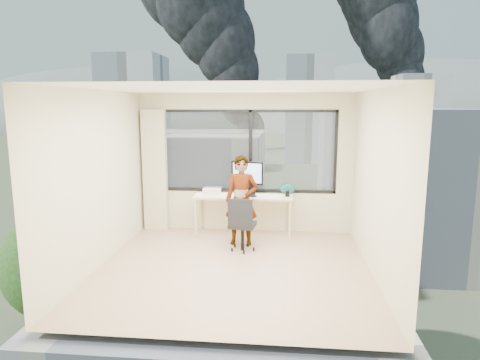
# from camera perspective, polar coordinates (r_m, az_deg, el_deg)

# --- Properties ---
(floor) EXTENTS (4.00, 4.00, 0.01)m
(floor) POSITION_cam_1_polar(r_m,az_deg,el_deg) (6.42, -0.90, -11.74)
(floor) COLOR tan
(floor) RESTS_ON ground
(ceiling) EXTENTS (4.00, 4.00, 0.01)m
(ceiling) POSITION_cam_1_polar(r_m,az_deg,el_deg) (5.96, -0.97, 12.14)
(ceiling) COLOR white
(ceiling) RESTS_ON ground
(wall_front) EXTENTS (4.00, 0.01, 2.60)m
(wall_front) POSITION_cam_1_polar(r_m,az_deg,el_deg) (4.13, -4.13, -5.20)
(wall_front) COLOR beige
(wall_front) RESTS_ON ground
(wall_left) EXTENTS (0.01, 4.00, 2.60)m
(wall_left) POSITION_cam_1_polar(r_m,az_deg,el_deg) (6.59, -18.48, 0.07)
(wall_left) COLOR beige
(wall_left) RESTS_ON ground
(wall_right) EXTENTS (0.01, 4.00, 2.60)m
(wall_right) POSITION_cam_1_polar(r_m,az_deg,el_deg) (6.16, 17.88, -0.56)
(wall_right) COLOR beige
(wall_right) RESTS_ON ground
(window_wall) EXTENTS (3.30, 0.16, 1.55)m
(window_wall) POSITION_cam_1_polar(r_m,az_deg,el_deg) (7.99, 1.07, 3.89)
(window_wall) COLOR black
(window_wall) RESTS_ON ground
(curtain) EXTENTS (0.45, 0.14, 2.30)m
(curtain) POSITION_cam_1_polar(r_m,az_deg,el_deg) (8.26, -11.35, 1.27)
(curtain) COLOR beige
(curtain) RESTS_ON floor
(desk) EXTENTS (1.80, 0.60, 0.75)m
(desk) POSITION_cam_1_polar(r_m,az_deg,el_deg) (7.87, 0.48, -4.72)
(desk) COLOR beige
(desk) RESTS_ON floor
(chair) EXTENTS (0.52, 0.52, 0.93)m
(chair) POSITION_cam_1_polar(r_m,az_deg,el_deg) (7.02, 0.34, -5.82)
(chair) COLOR black
(chair) RESTS_ON floor
(person) EXTENTS (0.59, 0.42, 1.54)m
(person) POSITION_cam_1_polar(r_m,az_deg,el_deg) (7.25, 0.22, -2.79)
(person) COLOR #2D2D33
(person) RESTS_ON floor
(monitor) EXTENTS (0.64, 0.31, 0.63)m
(monitor) POSITION_cam_1_polar(r_m,az_deg,el_deg) (7.83, 1.01, 0.34)
(monitor) COLOR black
(monitor) RESTS_ON desk
(game_console) EXTENTS (0.34, 0.28, 0.08)m
(game_console) POSITION_cam_1_polar(r_m,az_deg,el_deg) (8.10, -3.72, -1.31)
(game_console) COLOR white
(game_console) RESTS_ON desk
(laptop) EXTENTS (0.38, 0.40, 0.22)m
(laptop) POSITION_cam_1_polar(r_m,az_deg,el_deg) (7.72, 0.81, -1.32)
(laptop) COLOR black
(laptop) RESTS_ON desk
(cellphone) EXTENTS (0.11, 0.07, 0.01)m
(cellphone) POSITION_cam_1_polar(r_m,az_deg,el_deg) (7.70, 1.88, -2.15)
(cellphone) COLOR black
(cellphone) RESTS_ON desk
(pen_cup) EXTENTS (0.10, 0.10, 0.10)m
(pen_cup) POSITION_cam_1_polar(r_m,az_deg,el_deg) (7.71, 6.39, -1.84)
(pen_cup) COLOR black
(pen_cup) RESTS_ON desk
(handbag) EXTENTS (0.27, 0.16, 0.20)m
(handbag) POSITION_cam_1_polar(r_m,az_deg,el_deg) (7.92, 6.38, -1.17)
(handbag) COLOR #0C4C40
(handbag) RESTS_ON desk
(exterior_ground) EXTENTS (400.00, 400.00, 0.04)m
(exterior_ground) POSITION_cam_1_polar(r_m,az_deg,el_deg) (126.98, 5.31, 2.60)
(exterior_ground) COLOR #515B3D
(exterior_ground) RESTS_ON ground
(near_bldg_a) EXTENTS (16.00, 12.00, 14.00)m
(near_bldg_a) POSITION_cam_1_polar(r_m,az_deg,el_deg) (38.37, -9.16, -4.23)
(near_bldg_a) COLOR beige
(near_bldg_a) RESTS_ON exterior_ground
(near_bldg_b) EXTENTS (14.00, 13.00, 16.00)m
(near_bldg_b) POSITION_cam_1_polar(r_m,az_deg,el_deg) (46.12, 19.76, -1.01)
(near_bldg_b) COLOR white
(near_bldg_b) RESTS_ON exterior_ground
(far_tower_a) EXTENTS (14.00, 14.00, 28.00)m
(far_tower_a) POSITION_cam_1_polar(r_m,az_deg,el_deg) (107.07, -13.96, 8.49)
(far_tower_a) COLOR silver
(far_tower_a) RESTS_ON exterior_ground
(far_tower_b) EXTENTS (13.00, 13.00, 30.00)m
(far_tower_b) POSITION_cam_1_polar(r_m,az_deg,el_deg) (126.14, 9.11, 9.31)
(far_tower_b) COLOR silver
(far_tower_b) RESTS_ON exterior_ground
(far_tower_c) EXTENTS (15.00, 15.00, 26.00)m
(far_tower_c) POSITION_cam_1_polar(r_m,az_deg,el_deg) (152.54, 22.79, 8.01)
(far_tower_c) COLOR silver
(far_tower_c) RESTS_ON exterior_ground
(far_tower_d) EXTENTS (16.00, 14.00, 22.00)m
(far_tower_d) POSITION_cam_1_polar(r_m,az_deg,el_deg) (167.40, -15.75, 7.84)
(far_tower_d) COLOR silver
(far_tower_d) RESTS_ON exterior_ground
(hill_a) EXTENTS (288.00, 216.00, 90.00)m
(hill_a) POSITION_cam_1_polar(r_m,az_deg,el_deg) (347.93, -14.75, 7.03)
(hill_a) COLOR slate
(hill_a) RESTS_ON exterior_ground
(hill_b) EXTENTS (300.00, 220.00, 96.00)m
(hill_b) POSITION_cam_1_polar(r_m,az_deg,el_deg) (341.11, 22.74, 6.53)
(hill_b) COLOR slate
(hill_b) RESTS_ON exterior_ground
(tree_a) EXTENTS (7.00, 7.00, 8.00)m
(tree_a) POSITION_cam_1_polar(r_m,az_deg,el_deg) (34.80, -23.98, -11.69)
(tree_a) COLOR #234416
(tree_a) RESTS_ON exterior_ground
(tree_b) EXTENTS (7.60, 7.60, 9.00)m
(tree_b) POSITION_cam_1_polar(r_m,az_deg,el_deg) (26.91, 12.66, -16.40)
(tree_b) COLOR #234416
(tree_b) RESTS_ON exterior_ground
(smoke_plume_b) EXTENTS (30.00, 18.00, 70.00)m
(smoke_plume_b) POSITION_cam_1_polar(r_m,az_deg,el_deg) (185.75, 23.68, 16.86)
(smoke_plume_b) COLOR black
(smoke_plume_b) RESTS_ON exterior_ground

